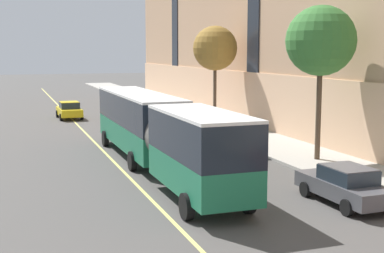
{
  "coord_description": "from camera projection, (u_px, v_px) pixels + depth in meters",
  "views": [
    {
      "loc": [
        -7.47,
        -17.9,
        6.05
      ],
      "look_at": [
        2.41,
        10.55,
        1.8
      ],
      "focal_mm": 50.0,
      "sensor_mm": 36.0,
      "label": 1
    }
  ],
  "objects": [
    {
      "name": "lane_centerline",
      "position": [
        150.0,
        198.0,
        22.15
      ],
      "size": [
        0.16,
        140.0,
        0.01
      ],
      "primitive_type": "cube",
      "color": "#E0D66B",
      "rests_on": "ground"
    },
    {
      "name": "parked_car_navy_1",
      "position": [
        181.0,
        120.0,
        41.38
      ],
      "size": [
        2.07,
        4.65,
        1.56
      ],
      "color": "navy",
      "rests_on": "ground"
    },
    {
      "name": "fire_hydrant",
      "position": [
        229.0,
        133.0,
        36.79
      ],
      "size": [
        0.42,
        0.24,
        0.72
      ],
      "color": "red",
      "rests_on": "sidewalk"
    },
    {
      "name": "street_tree_mid_block",
      "position": [
        321.0,
        41.0,
        28.6
      ],
      "size": [
        3.79,
        3.79,
        8.35
      ],
      "color": "brown",
      "rests_on": "sidewalk"
    },
    {
      "name": "parked_car_red_2",
      "position": [
        161.0,
        111.0,
        47.11
      ],
      "size": [
        1.95,
        4.4,
        1.56
      ],
      "color": "#B21E19",
      "rests_on": "ground"
    },
    {
      "name": "parked_car_navy_5",
      "position": [
        232.0,
        139.0,
        32.2
      ],
      "size": [
        2.12,
        4.84,
        1.56
      ],
      "color": "navy",
      "rests_on": "ground"
    },
    {
      "name": "parked_car_darkgray_6",
      "position": [
        345.0,
        185.0,
        21.22
      ],
      "size": [
        2.01,
        4.6,
        1.56
      ],
      "color": "#4C4C51",
      "rests_on": "ground"
    },
    {
      "name": "city_bus",
      "position": [
        157.0,
        129.0,
        27.1
      ],
      "size": [
        2.86,
        19.48,
        3.7
      ],
      "color": "#1E704C",
      "rests_on": "ground"
    },
    {
      "name": "street_tree_far_uptown",
      "position": [
        215.0,
        49.0,
        43.03
      ],
      "size": [
        3.6,
        3.6,
        7.94
      ],
      "color": "brown",
      "rests_on": "sidewalk"
    },
    {
      "name": "taxi_cab",
      "position": [
        69.0,
        110.0,
        48.22
      ],
      "size": [
        2.12,
        4.36,
        1.56
      ],
      "color": "yellow",
      "rests_on": "ground"
    },
    {
      "name": "sidewalk",
      "position": [
        367.0,
        177.0,
        25.64
      ],
      "size": [
        4.66,
        160.0,
        0.15
      ],
      "primitive_type": "cube",
      "color": "#ADA89E",
      "rests_on": "ground"
    },
    {
      "name": "ground_plane",
      "position": [
        224.0,
        214.0,
        20.02
      ],
      "size": [
        260.0,
        260.0,
        0.0
      ],
      "primitive_type": "plane",
      "color": "#4C4947"
    }
  ]
}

